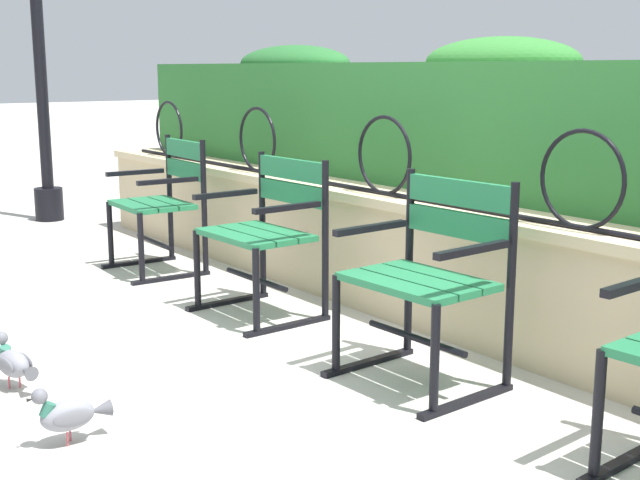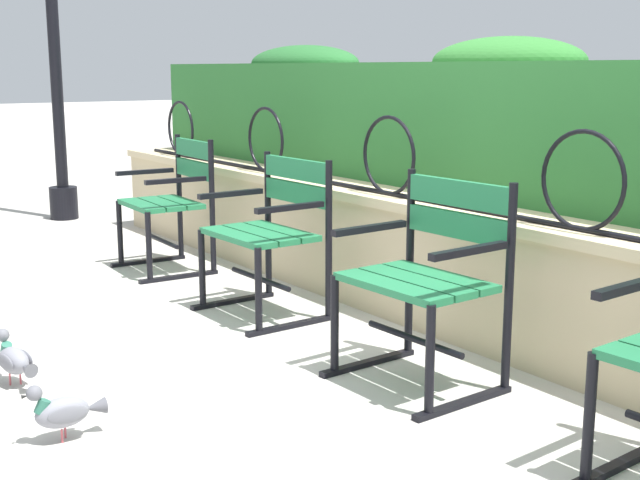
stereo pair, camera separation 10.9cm
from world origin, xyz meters
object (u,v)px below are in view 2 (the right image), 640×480
Objects in this scene: pigeon_near_chairs at (64,410)px; park_chair_centre_left at (272,229)px; park_chair_leftmost at (172,200)px; pigeon_far_side at (14,359)px; park_chair_centre_right at (429,274)px.

park_chair_centre_left is at bearing 123.04° from pigeon_near_chairs.
park_chair_leftmost is 2.64m from pigeon_near_chairs.
pigeon_near_chairs is (0.94, -1.45, -0.35)m from park_chair_centre_left.
pigeon_near_chairs and pigeon_far_side have the same top height.
park_chair_centre_right is at bearing -0.24° from park_chair_leftmost.
park_chair_leftmost is at bearing 179.74° from park_chair_centre_left.
park_chair_centre_left is 1.24m from park_chair_centre_right.
park_chair_leftmost is at bearing 146.22° from pigeon_near_chairs.
park_chair_centre_right reaches higher than park_chair_centre_left.
pigeon_far_side is at bearing -78.32° from park_chair_centre_left.
pigeon_near_chairs is 0.65m from pigeon_far_side.
park_chair_centre_right is 1.75m from pigeon_far_side.
park_chair_leftmost is 2.14m from pigeon_far_side.
park_chair_centre_right is (1.24, -0.00, 0.00)m from park_chair_centre_left.
park_chair_leftmost is at bearing 136.63° from pigeon_far_side.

